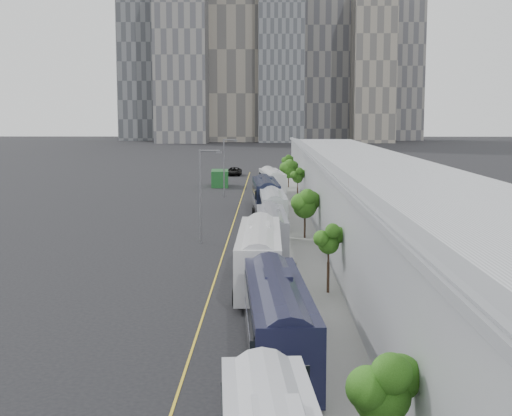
{
  "coord_description": "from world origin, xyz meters",
  "views": [
    {
      "loc": [
        2.22,
        -11.18,
        11.39
      ],
      "look_at": [
        1.12,
        54.06,
        3.0
      ],
      "focal_mm": 50.0,
      "sensor_mm": 36.0,
      "label": 1
    }
  ],
  "objects_px": {
    "bus_3": "(271,233)",
    "suv": "(234,171)",
    "bus_4": "(273,210)",
    "street_lamp_far": "(225,163)",
    "bus_2": "(259,261)",
    "bus_6": "(272,184)",
    "shipping_container": "(220,178)",
    "bus_5": "(266,197)",
    "bus_1": "(277,327)",
    "street_lamp_near": "(202,189)"
  },
  "relations": [
    {
      "from": "bus_2",
      "to": "bus_6",
      "type": "xyz_separation_m",
      "value": [
        1.15,
        55.83,
        -0.11
      ]
    },
    {
      "from": "street_lamp_far",
      "to": "shipping_container",
      "type": "xyz_separation_m",
      "value": [
        -1.82,
        15.01,
        -3.46
      ]
    },
    {
      "from": "bus_2",
      "to": "street_lamp_near",
      "type": "bearing_deg",
      "value": 107.96
    },
    {
      "from": "bus_1",
      "to": "suv",
      "type": "distance_m",
      "value": 106.14
    },
    {
      "from": "bus_1",
      "to": "bus_4",
      "type": "height_order",
      "value": "bus_1"
    },
    {
      "from": "bus_5",
      "to": "suv",
      "type": "height_order",
      "value": "bus_5"
    },
    {
      "from": "bus_1",
      "to": "street_lamp_near",
      "type": "xyz_separation_m",
      "value": [
        -6.36,
        31.26,
        3.27
      ]
    },
    {
      "from": "bus_6",
      "to": "street_lamp_near",
      "type": "bearing_deg",
      "value": -105.2
    },
    {
      "from": "bus_1",
      "to": "bus_3",
      "type": "bearing_deg",
      "value": 86.76
    },
    {
      "from": "street_lamp_near",
      "to": "street_lamp_far",
      "type": "height_order",
      "value": "street_lamp_near"
    },
    {
      "from": "bus_2",
      "to": "shipping_container",
      "type": "height_order",
      "value": "bus_2"
    },
    {
      "from": "bus_3",
      "to": "suv",
      "type": "relative_size",
      "value": 2.11
    },
    {
      "from": "bus_5",
      "to": "shipping_container",
      "type": "distance_m",
      "value": 31.49
    },
    {
      "from": "bus_1",
      "to": "bus_5",
      "type": "height_order",
      "value": "bus_5"
    },
    {
      "from": "shipping_container",
      "to": "suv",
      "type": "relative_size",
      "value": 1.09
    },
    {
      "from": "shipping_container",
      "to": "suv",
      "type": "height_order",
      "value": "shipping_container"
    },
    {
      "from": "bus_4",
      "to": "street_lamp_far",
      "type": "bearing_deg",
      "value": 101.89
    },
    {
      "from": "bus_5",
      "to": "bus_6",
      "type": "xyz_separation_m",
      "value": [
        0.86,
        17.03,
        -0.06
      ]
    },
    {
      "from": "bus_2",
      "to": "suv",
      "type": "xyz_separation_m",
      "value": [
        -6.03,
        91.23,
        -0.93
      ]
    },
    {
      "from": "bus_1",
      "to": "shipping_container",
      "type": "bearing_deg",
      "value": 92.13
    },
    {
      "from": "bus_6",
      "to": "shipping_container",
      "type": "bearing_deg",
      "value": 116.25
    },
    {
      "from": "bus_3",
      "to": "bus_5",
      "type": "height_order",
      "value": "bus_5"
    },
    {
      "from": "bus_5",
      "to": "street_lamp_far",
      "type": "height_order",
      "value": "street_lamp_far"
    },
    {
      "from": "bus_2",
      "to": "bus_4",
      "type": "xyz_separation_m",
      "value": [
        1.07,
        27.75,
        -0.17
      ]
    },
    {
      "from": "bus_3",
      "to": "shipping_container",
      "type": "relative_size",
      "value": 1.92
    },
    {
      "from": "bus_5",
      "to": "street_lamp_near",
      "type": "bearing_deg",
      "value": -107.42
    },
    {
      "from": "street_lamp_near",
      "to": "street_lamp_far",
      "type": "relative_size",
      "value": 1.03
    },
    {
      "from": "bus_4",
      "to": "bus_6",
      "type": "relative_size",
      "value": 0.95
    },
    {
      "from": "bus_3",
      "to": "bus_6",
      "type": "distance_m",
      "value": 42.7
    },
    {
      "from": "bus_2",
      "to": "bus_5",
      "type": "xyz_separation_m",
      "value": [
        0.28,
        38.8,
        -0.05
      ]
    },
    {
      "from": "bus_3",
      "to": "street_lamp_near",
      "type": "relative_size",
      "value": 1.42
    },
    {
      "from": "bus_4",
      "to": "street_lamp_far",
      "type": "distance_m",
      "value": 27.58
    },
    {
      "from": "bus_4",
      "to": "bus_6",
      "type": "bearing_deg",
      "value": 87.84
    },
    {
      "from": "bus_6",
      "to": "bus_3",
      "type": "bearing_deg",
      "value": -96.19
    },
    {
      "from": "bus_6",
      "to": "street_lamp_near",
      "type": "xyz_separation_m",
      "value": [
        -6.47,
        -39.25,
        3.3
      ]
    },
    {
      "from": "bus_1",
      "to": "bus_2",
      "type": "height_order",
      "value": "bus_2"
    },
    {
      "from": "bus_3",
      "to": "street_lamp_near",
      "type": "xyz_separation_m",
      "value": [
        -6.21,
        3.45,
        3.44
      ]
    },
    {
      "from": "street_lamp_far",
      "to": "shipping_container",
      "type": "bearing_deg",
      "value": 96.93
    },
    {
      "from": "bus_6",
      "to": "street_lamp_far",
      "type": "xyz_separation_m",
      "value": [
        -6.66,
        -1.49,
        3.16
      ]
    },
    {
      "from": "street_lamp_near",
      "to": "bus_6",
      "type": "bearing_deg",
      "value": 80.63
    },
    {
      "from": "bus_4",
      "to": "bus_1",
      "type": "bearing_deg",
      "value": -92.07
    },
    {
      "from": "bus_2",
      "to": "bus_3",
      "type": "height_order",
      "value": "bus_2"
    },
    {
      "from": "bus_2",
      "to": "bus_1",
      "type": "bearing_deg",
      "value": -85.84
    },
    {
      "from": "bus_4",
      "to": "suv",
      "type": "height_order",
      "value": "bus_4"
    },
    {
      "from": "suv",
      "to": "bus_2",
      "type": "bearing_deg",
      "value": -83.87
    },
    {
      "from": "suv",
      "to": "street_lamp_far",
      "type": "bearing_deg",
      "value": -86.85
    },
    {
      "from": "bus_3",
      "to": "bus_4",
      "type": "xyz_separation_m",
      "value": [
        0.19,
        14.62,
        0.08
      ]
    },
    {
      "from": "bus_1",
      "to": "suv",
      "type": "bearing_deg",
      "value": 90.26
    },
    {
      "from": "bus_4",
      "to": "suv",
      "type": "relative_size",
      "value": 2.22
    },
    {
      "from": "bus_3",
      "to": "bus_6",
      "type": "relative_size",
      "value": 0.9
    }
  ]
}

